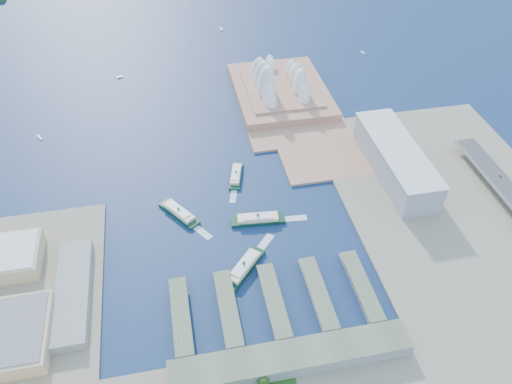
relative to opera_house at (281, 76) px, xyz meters
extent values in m
plane|color=#0D2140|center=(-105.00, -280.00, -32.00)|extent=(3000.00, 3000.00, 0.00)
cube|color=gray|center=(135.00, -330.00, -30.50)|extent=(240.00, 500.00, 3.00)
cube|color=#AE795F|center=(2.50, -20.00, -30.50)|extent=(135.00, 220.00, 3.00)
cube|color=#97979C|center=(90.00, -200.00, -11.50)|extent=(45.00, 155.00, 35.00)
cube|color=gray|center=(-90.00, -415.00, -23.00)|extent=(200.00, 28.00, 12.00)
imported|color=slate|center=(199.00, -245.04, -16.56)|extent=(1.64, 4.04, 1.17)
camera|label=1|loc=(-159.81, -616.74, 350.05)|focal=35.00mm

